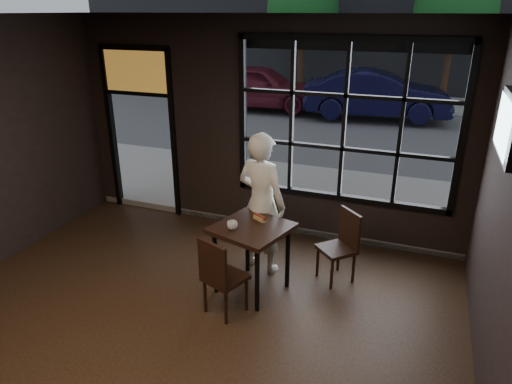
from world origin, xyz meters
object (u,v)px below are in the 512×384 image
at_px(cafe_table, 252,258).
at_px(man, 262,203).
at_px(chair_near, 225,275).
at_px(navy_car, 377,94).

height_order(cafe_table, man, man).
bearing_deg(chair_near, navy_car, -71.23).
bearing_deg(navy_car, cafe_table, 171.66).
relative_size(cafe_table, man, 0.47).
relative_size(man, navy_car, 0.43).
xyz_separation_m(cafe_table, chair_near, (-0.12, -0.52, 0.04)).
bearing_deg(man, chair_near, 101.74).
relative_size(chair_near, man, 0.51).
height_order(cafe_table, chair_near, chair_near).
relative_size(cafe_table, chair_near, 0.91).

